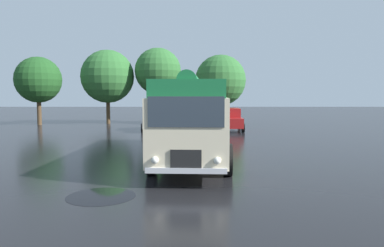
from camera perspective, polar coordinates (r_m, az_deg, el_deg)
ground_plane at (r=15.61m, az=-0.61°, el=-5.67°), size 120.00×120.00×0.00m
vintage_bus at (r=15.67m, az=0.02°, el=1.35°), size 3.22×10.23×3.49m
car_near_left at (r=28.04m, az=-5.69°, el=0.66°), size 2.06×4.25×1.66m
car_mid_left at (r=28.33m, az=-0.01°, el=0.73°), size 2.38×4.39×1.66m
car_mid_right at (r=28.00m, az=5.48°, el=0.66°), size 2.03×4.24×1.66m
tree_far_left at (r=35.36m, az=-22.74°, el=6.26°), size 3.99×3.99×5.94m
tree_left_of_centre at (r=34.99m, az=-12.95°, el=6.92°), size 4.79×4.79×6.68m
tree_centre at (r=34.15m, az=-5.44°, el=7.96°), size 4.18×4.18×6.85m
tree_right_of_centre at (r=32.86m, az=4.36°, el=6.65°), size 4.42×4.42×6.11m
puddle_patch at (r=10.65m, az=-13.90°, el=-10.72°), size 1.88×1.88×0.01m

